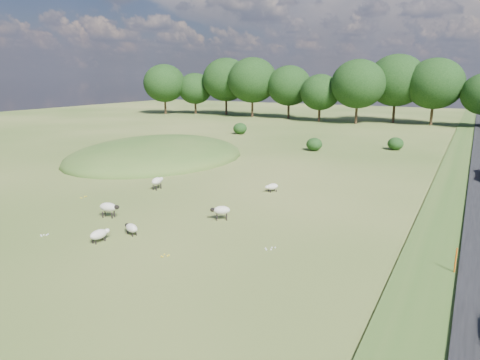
{
  "coord_description": "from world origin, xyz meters",
  "views": [
    {
      "loc": [
        15.89,
        -21.35,
        8.07
      ],
      "look_at": [
        2.0,
        4.0,
        1.0
      ],
      "focal_mm": 32.0,
      "sensor_mm": 36.0,
      "label": 1
    }
  ],
  "objects_px": {
    "sheep_5": "(157,181)",
    "sheep_3": "(272,187)",
    "sheep_0": "(221,210)",
    "sheep_4": "(109,207)",
    "marker_post": "(455,262)",
    "sheep_1": "(99,234)",
    "sheep_2": "(131,228)"
  },
  "relations": [
    {
      "from": "sheep_3",
      "to": "sheep_5",
      "type": "relative_size",
      "value": 0.86
    },
    {
      "from": "marker_post",
      "to": "sheep_1",
      "type": "bearing_deg",
      "value": -164.08
    },
    {
      "from": "sheep_1",
      "to": "sheep_4",
      "type": "height_order",
      "value": "sheep_4"
    },
    {
      "from": "sheep_2",
      "to": "sheep_0",
      "type": "bearing_deg",
      "value": -106.16
    },
    {
      "from": "sheep_3",
      "to": "sheep_0",
      "type": "bearing_deg",
      "value": 30.83
    },
    {
      "from": "sheep_1",
      "to": "sheep_5",
      "type": "xyz_separation_m",
      "value": [
        -4.03,
        9.39,
        0.21
      ]
    },
    {
      "from": "sheep_5",
      "to": "marker_post",
      "type": "bearing_deg",
      "value": -108.0
    },
    {
      "from": "sheep_1",
      "to": "sheep_3",
      "type": "height_order",
      "value": "sheep_1"
    },
    {
      "from": "sheep_0",
      "to": "marker_post",
      "type": "bearing_deg",
      "value": 141.89
    },
    {
      "from": "marker_post",
      "to": "sheep_1",
      "type": "relative_size",
      "value": 1.04
    },
    {
      "from": "sheep_2",
      "to": "marker_post",
      "type": "bearing_deg",
      "value": -151.06
    },
    {
      "from": "sheep_3",
      "to": "sheep_2",
      "type": "bearing_deg",
      "value": 16.57
    },
    {
      "from": "marker_post",
      "to": "sheep_3",
      "type": "height_order",
      "value": "marker_post"
    },
    {
      "from": "sheep_0",
      "to": "sheep_1",
      "type": "distance_m",
      "value": 6.81
    },
    {
      "from": "sheep_1",
      "to": "sheep_2",
      "type": "bearing_deg",
      "value": -17.71
    },
    {
      "from": "marker_post",
      "to": "sheep_1",
      "type": "xyz_separation_m",
      "value": [
        -15.7,
        -4.48,
        -0.19
      ]
    },
    {
      "from": "sheep_4",
      "to": "sheep_5",
      "type": "height_order",
      "value": "sheep_4"
    },
    {
      "from": "sheep_0",
      "to": "sheep_3",
      "type": "distance_m",
      "value": 6.97
    },
    {
      "from": "sheep_1",
      "to": "sheep_2",
      "type": "distance_m",
      "value": 1.68
    },
    {
      "from": "sheep_5",
      "to": "sheep_4",
      "type": "bearing_deg",
      "value": -169.65
    },
    {
      "from": "sheep_4",
      "to": "sheep_5",
      "type": "bearing_deg",
      "value": 89.58
    },
    {
      "from": "sheep_5",
      "to": "sheep_3",
      "type": "bearing_deg",
      "value": -70.19
    },
    {
      "from": "sheep_2",
      "to": "sheep_3",
      "type": "distance_m",
      "value": 11.6
    },
    {
      "from": "marker_post",
      "to": "sheep_0",
      "type": "height_order",
      "value": "marker_post"
    },
    {
      "from": "sheep_4",
      "to": "marker_post",
      "type": "bearing_deg",
      "value": -10.19
    },
    {
      "from": "sheep_0",
      "to": "sheep_4",
      "type": "bearing_deg",
      "value": -7.04
    },
    {
      "from": "sheep_2",
      "to": "sheep_5",
      "type": "bearing_deg",
      "value": -41.13
    },
    {
      "from": "sheep_1",
      "to": "sheep_5",
      "type": "distance_m",
      "value": 10.22
    },
    {
      "from": "marker_post",
      "to": "sheep_5",
      "type": "bearing_deg",
      "value": 166.03
    },
    {
      "from": "sheep_0",
      "to": "sheep_3",
      "type": "xyz_separation_m",
      "value": [
        0.03,
        6.97,
        -0.19
      ]
    },
    {
      "from": "sheep_1",
      "to": "sheep_4",
      "type": "distance_m",
      "value": 3.86
    },
    {
      "from": "sheep_3",
      "to": "sheep_4",
      "type": "distance_m",
      "value": 11.44
    }
  ]
}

